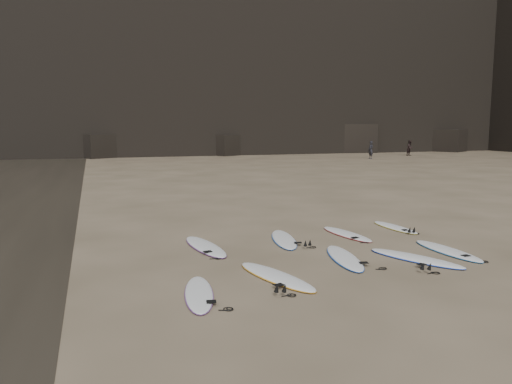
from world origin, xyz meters
The scene contains 12 objects.
ground centered at (0.00, 0.00, 0.00)m, with size 240.00×240.00×0.00m, color #897559.
surfboard_0 centered at (-4.42, -1.15, 0.04)m, with size 0.56×2.33×0.08m, color white.
surfboard_1 centered at (-2.51, -0.55, 0.05)m, with size 0.65×2.70×0.10m, color white.
surfboard_2 centered at (-0.26, 0.40, 0.05)m, with size 0.63×2.62×0.09m, color white.
surfboard_3 centered at (1.47, -0.22, 0.05)m, with size 0.64×2.67×0.10m, color white.
surfboard_4 centered at (2.79, 0.18, 0.05)m, with size 0.62×2.58×0.09m, color white.
surfboard_5 centered at (-3.44, 2.72, 0.05)m, with size 0.66×2.76×0.10m, color white.
surfboard_6 centered at (-0.99, 2.86, 0.05)m, with size 0.63×2.61×0.09m, color white.
surfboard_7 centered at (1.18, 2.93, 0.04)m, with size 0.59×2.45×0.09m, color white.
surfboard_8 centered at (3.23, 3.37, 0.04)m, with size 0.54×2.26×0.08m, color white.
person_a centered at (20.95, 34.37, 0.90)m, with size 0.66×0.43×1.81m, color black.
person_b centered at (27.97, 37.61, 0.86)m, with size 0.84×0.65×1.72m, color black.
Camera 1 is at (-6.38, -10.86, 3.47)m, focal length 35.00 mm.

